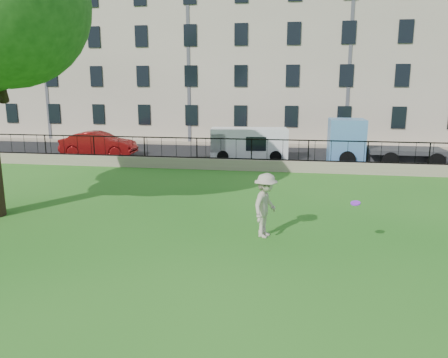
% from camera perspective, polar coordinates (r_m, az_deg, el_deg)
% --- Properties ---
extents(ground, '(120.00, 120.00, 0.00)m').
position_cam_1_polar(ground, '(12.23, -2.21, -9.65)').
color(ground, '#226919').
rests_on(ground, ground).
extents(retaining_wall, '(50.00, 0.40, 0.60)m').
position_cam_1_polar(retaining_wall, '(23.61, 3.59, 1.83)').
color(retaining_wall, gray).
rests_on(retaining_wall, ground).
extents(iron_railing, '(50.00, 0.05, 1.13)m').
position_cam_1_polar(iron_railing, '(23.47, 3.61, 3.88)').
color(iron_railing, black).
rests_on(iron_railing, retaining_wall).
extents(street, '(60.00, 9.00, 0.01)m').
position_cam_1_polar(street, '(28.27, 4.54, 2.94)').
color(street, black).
rests_on(street, ground).
extents(sidewalk, '(60.00, 1.40, 0.12)m').
position_cam_1_polar(sidewalk, '(33.39, 5.30, 4.45)').
color(sidewalk, gray).
rests_on(sidewalk, ground).
extents(building_row, '(56.40, 10.40, 13.80)m').
position_cam_1_polar(building_row, '(38.82, 6.13, 15.66)').
color(building_row, beige).
rests_on(building_row, ground).
extents(man, '(1.10, 1.44, 1.97)m').
position_cam_1_polar(man, '(13.25, 5.46, -3.45)').
color(man, '#BEAF9A').
rests_on(man, ground).
extents(frisbee, '(0.29, 0.28, 0.12)m').
position_cam_1_polar(frisbee, '(12.59, 16.80, -3.03)').
color(frisbee, '#9828E8').
extents(red_sedan, '(4.85, 1.90, 1.57)m').
position_cam_1_polar(red_sedan, '(29.44, -16.05, 4.41)').
color(red_sedan, maroon).
rests_on(red_sedan, street).
extents(white_van, '(4.83, 2.38, 1.95)m').
position_cam_1_polar(white_van, '(26.90, 3.27, 4.57)').
color(white_van, white).
rests_on(white_van, street).
extents(blue_truck, '(6.25, 2.27, 2.61)m').
position_cam_1_polar(blue_truck, '(26.81, 20.16, 4.53)').
color(blue_truck, '#5992D1').
rests_on(blue_truck, street).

